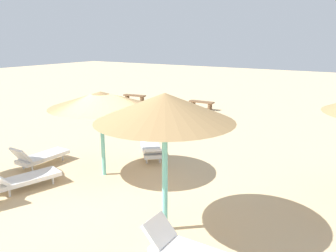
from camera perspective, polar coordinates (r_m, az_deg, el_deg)
ground_plane at (r=9.65m, az=-9.82°, el=-10.70°), size 80.00×80.00×0.00m
parasol_0 at (r=10.14m, az=-11.19°, el=4.34°), size 3.03×3.03×2.58m
parasol_4 at (r=6.82m, az=-0.56°, el=3.07°), size 2.86×2.86×3.02m
lounger_0 at (r=11.87m, az=-2.73°, el=-4.02°), size 1.74×1.86×0.63m
lounger_2 at (r=10.33m, az=-23.04°, el=-8.06°), size 1.09×1.99×0.72m
lounger_4 at (r=6.59m, az=3.67°, el=-20.24°), size 1.87×0.66×0.77m
lounger_5 at (r=11.93m, az=-20.66°, el=-4.79°), size 0.65×1.84×0.81m
bench_0 at (r=20.17m, az=5.62°, el=3.75°), size 1.50×0.41×0.49m
bench_1 at (r=22.47m, az=-5.61°, el=4.85°), size 1.54×0.63×0.49m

